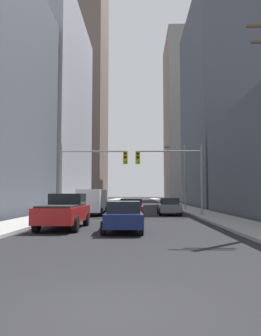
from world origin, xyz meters
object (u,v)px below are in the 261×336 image
at_px(sedan_navy, 123,216).
at_px(sedan_grey, 169,206).
at_px(sedan_maroon, 131,208).
at_px(traffic_signal_near_left, 91,167).
at_px(pickup_truck_red, 64,211).
at_px(traffic_signal_near_right, 172,167).
at_px(cargo_van_white, 92,201).

height_order(sedan_navy, sedan_grey, same).
bearing_deg(sedan_maroon, traffic_signal_near_left, 158.47).
distance_m(pickup_truck_red, traffic_signal_near_right, 11.88).
distance_m(sedan_maroon, traffic_signal_near_right, 4.91).
distance_m(cargo_van_white, sedan_navy, 13.40).
xyz_separation_m(cargo_van_white, sedan_maroon, (3.52, -3.46, -0.52)).
height_order(sedan_navy, sedan_maroon, same).
relative_size(sedan_maroon, sedan_grey, 1.00).
bearing_deg(sedan_navy, sedan_grey, 75.41).
bearing_deg(sedan_maroon, sedan_grey, 49.78).
bearing_deg(sedan_maroon, pickup_truck_red, -114.07).
height_order(cargo_van_white, sedan_grey, cargo_van_white).
bearing_deg(pickup_truck_red, traffic_signal_near_right, 53.35).
xyz_separation_m(pickup_truck_red, traffic_signal_near_right, (6.83, 9.18, 3.19)).
height_order(cargo_van_white, traffic_signal_near_left, traffic_signal_near_left).
distance_m(pickup_truck_red, sedan_maroon, 8.59).
distance_m(pickup_truck_red, sedan_navy, 3.71).
relative_size(cargo_van_white, traffic_signal_near_left, 0.87).
relative_size(pickup_truck_red, sedan_navy, 1.27).
distance_m(sedan_grey, traffic_signal_near_left, 7.90).
height_order(sedan_grey, traffic_signal_near_right, traffic_signal_near_right).
height_order(traffic_signal_near_left, traffic_signal_near_right, same).
relative_size(pickup_truck_red, sedan_grey, 1.29).
bearing_deg(traffic_signal_near_right, sedan_maroon, -158.12).
bearing_deg(traffic_signal_near_left, sedan_grey, 20.93).
distance_m(cargo_van_white, traffic_signal_near_left, 3.55).
relative_size(pickup_truck_red, traffic_signal_near_right, 0.90).
relative_size(sedan_maroon, traffic_signal_near_right, 0.70).
distance_m(sedan_navy, sedan_maroon, 9.52).
bearing_deg(traffic_signal_near_left, sedan_maroon, -21.53).
bearing_deg(sedan_navy, sedan_maroon, 88.81).
xyz_separation_m(cargo_van_white, traffic_signal_near_left, (0.14, -2.12, 2.84)).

